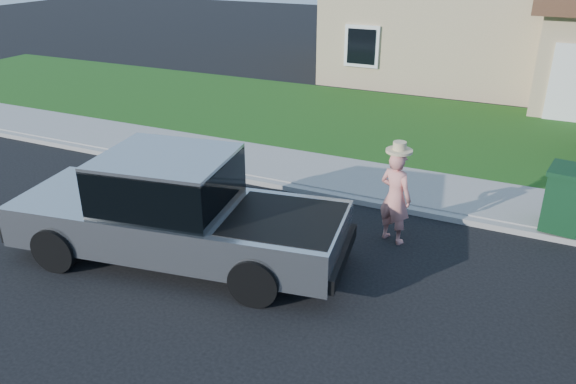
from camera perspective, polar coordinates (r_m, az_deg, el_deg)
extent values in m
plane|color=black|center=(10.05, -3.28, -6.56)|extent=(80.00, 80.00, 0.00)
cube|color=gray|center=(12.06, 7.44, -0.90)|extent=(40.00, 0.20, 0.12)
cube|color=gray|center=(13.02, 8.95, 1.03)|extent=(40.00, 2.00, 0.15)
cube|color=#204513|center=(17.15, 13.31, 6.30)|extent=(40.00, 7.00, 0.10)
cube|color=black|center=(21.30, 7.50, 14.46)|extent=(1.30, 0.10, 1.50)
cylinder|color=black|center=(10.25, -22.47, -5.32)|extent=(0.83, 0.42, 0.80)
cylinder|color=black|center=(11.55, -17.08, -1.14)|extent=(0.83, 0.42, 0.80)
cylinder|color=black|center=(8.65, -3.39, -9.01)|extent=(0.83, 0.42, 0.80)
cylinder|color=black|center=(10.16, 0.04, -3.58)|extent=(0.83, 0.42, 0.80)
cube|color=#B2B5BA|center=(9.84, -11.00, -3.13)|extent=(5.92, 2.84, 0.72)
cube|color=black|center=(9.59, -12.16, 1.02)|extent=(2.35, 2.15, 0.85)
cube|color=#B2B5BA|center=(9.43, -12.39, 3.47)|extent=(2.35, 2.15, 0.08)
cube|color=black|center=(9.04, -0.37, -2.82)|extent=(2.03, 1.95, 0.06)
cube|color=black|center=(11.42, -23.94, -1.69)|extent=(0.41, 1.89, 0.40)
cube|color=black|center=(9.10, 5.59, -6.55)|extent=(0.41, 1.89, 0.25)
cube|color=black|center=(10.87, -13.24, 3.13)|extent=(0.15, 0.23, 0.18)
imported|color=#E88A7F|center=(10.35, 10.84, -0.52)|extent=(0.75, 0.62, 1.76)
cylinder|color=#D4BA88|center=(10.01, 11.24, 4.19)|extent=(0.47, 0.47, 0.05)
cylinder|color=#D4BA88|center=(9.98, 11.27, 4.57)|extent=(0.24, 0.24, 0.16)
cube|color=black|center=(11.65, 26.34, -0.80)|extent=(0.77, 0.86, 1.11)
cube|color=black|center=(11.43, 26.88, 1.92)|extent=(0.84, 0.94, 0.09)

